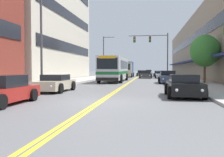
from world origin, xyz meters
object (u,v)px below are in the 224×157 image
object	(u,v)px
car_red_parked_left_mid	(1,91)
car_charcoal_moving_lead	(141,73)
street_tree_right_mid	(205,51)
car_dark_grey_moving_second	(146,75)
car_navy_parked_right_end	(159,74)
traffic_signal_mast	(155,47)
car_silver_moving_third	(149,72)
car_slate_blue_parked_right_far	(168,77)
fire_hydrant	(193,81)
car_black_parked_right_foreground	(184,86)
city_bus	(115,68)
box_truck	(126,69)
car_champagne_parked_left_near	(55,83)
street_lamp_left_far	(106,53)
car_white_parked_right_mid	(161,75)
street_lamp_left_near	(44,24)

from	to	relation	value
car_red_parked_left_mid	car_charcoal_moving_lead	xyz separation A→B (m)	(4.85, 46.10, -0.00)
car_charcoal_moving_lead	street_tree_right_mid	xyz separation A→B (m)	(7.60, -28.78, 2.92)
car_charcoal_moving_lead	car_dark_grey_moving_second	distance (m)	12.65
car_navy_parked_right_end	traffic_signal_mast	bearing A→B (deg)	-94.70
car_charcoal_moving_lead	car_silver_moving_third	xyz separation A→B (m)	(1.58, 15.38, 0.03)
car_slate_blue_parked_right_far	fire_hydrant	bearing A→B (deg)	-78.38
car_black_parked_right_foreground	city_bus	bearing A→B (deg)	110.75
street_tree_right_mid	city_bus	bearing A→B (deg)	158.55
car_navy_parked_right_end	box_truck	world-z (taller)	box_truck
car_champagne_parked_left_near	car_red_parked_left_mid	size ratio (longest dim) A/B	0.98
car_red_parked_left_mid	fire_hydrant	world-z (taller)	car_red_parked_left_mid
car_champagne_parked_left_near	car_charcoal_moving_lead	distance (m)	39.89
street_lamp_left_far	car_black_parked_right_foreground	bearing A→B (deg)	-70.71
car_navy_parked_right_end	fire_hydrant	world-z (taller)	car_navy_parked_right_end
car_white_parked_right_mid	fire_hydrant	bearing A→B (deg)	-86.18
traffic_signal_mast	street_tree_right_mid	world-z (taller)	traffic_signal_mast
car_white_parked_right_mid	car_dark_grey_moving_second	size ratio (longest dim) A/B	1.09
traffic_signal_mast	street_tree_right_mid	distance (m)	13.73
city_bus	car_black_parked_right_foreground	size ratio (longest dim) A/B	2.70
street_tree_right_mid	car_white_parked_right_mid	bearing A→B (deg)	102.70
car_black_parked_right_foreground	traffic_signal_mast	xyz separation A→B (m)	(-1.17, 25.56, 4.57)
street_lamp_left_near	car_silver_moving_third	bearing A→B (deg)	82.50
car_navy_parked_right_end	car_charcoal_moving_lead	size ratio (longest dim) A/B	1.04
street_lamp_left_far	traffic_signal_mast	bearing A→B (deg)	-7.14
car_black_parked_right_foreground	car_charcoal_moving_lead	xyz separation A→B (m)	(-3.76, 41.66, -0.00)
car_silver_moving_third	street_lamp_left_far	distance (m)	31.49
car_navy_parked_right_end	street_lamp_left_far	size ratio (longest dim) A/B	0.67
car_champagne_parked_left_near	car_white_parked_right_mid	size ratio (longest dim) A/B	0.95
car_slate_blue_parked_right_far	car_charcoal_moving_lead	bearing A→B (deg)	97.84
city_bus	car_black_parked_right_foreground	world-z (taller)	city_bus
car_navy_parked_right_end	traffic_signal_mast	distance (m)	14.40
car_red_parked_left_mid	car_navy_parked_right_end	bearing A→B (deg)	78.89
traffic_signal_mast	street_tree_right_mid	bearing A→B (deg)	-68.45
car_red_parked_left_mid	traffic_signal_mast	world-z (taller)	traffic_signal_mast
box_truck	fire_hydrant	bearing A→B (deg)	-73.88
street_tree_right_mid	car_slate_blue_parked_right_far	bearing A→B (deg)	165.68
car_black_parked_right_foreground	car_charcoal_moving_lead	world-z (taller)	car_charcoal_moving_lead
car_black_parked_right_foreground	street_lamp_left_near	size ratio (longest dim) A/B	0.52
car_slate_blue_parked_right_far	street_lamp_left_near	bearing A→B (deg)	-129.03
box_truck	street_lamp_left_far	xyz separation A→B (m)	(-2.71, -8.15, 2.67)
car_white_parked_right_mid	car_slate_blue_parked_right_far	bearing A→B (deg)	-89.88
street_lamp_left_far	fire_hydrant	xyz separation A→B (m)	(10.89, -20.16, -3.68)
car_champagne_parked_left_near	street_lamp_left_far	size ratio (longest dim) A/B	0.63
box_truck	car_dark_grey_moving_second	bearing A→B (deg)	-54.93
street_lamp_left_near	traffic_signal_mast	bearing A→B (deg)	70.59
car_black_parked_right_foreground	car_white_parked_right_mid	bearing A→B (deg)	89.94
car_dark_grey_moving_second	street_lamp_left_near	bearing A→B (deg)	-104.19
car_slate_blue_parked_right_far	traffic_signal_mast	size ratio (longest dim) A/B	0.64
car_dark_grey_moving_second	traffic_signal_mast	distance (m)	5.92
street_lamp_left_far	street_tree_right_mid	size ratio (longest dim) A/B	1.39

